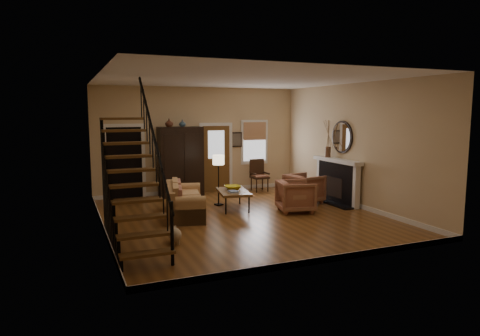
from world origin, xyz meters
name	(u,v)px	position (x,y,z in m)	size (l,w,h in m)	color
room	(203,150)	(-0.41, 1.76, 1.51)	(7.00, 7.33, 3.30)	brown
staircase	(133,163)	(-2.78, -1.30, 1.60)	(0.94, 2.80, 3.20)	brown
fireplace	(338,177)	(3.13, 0.50, 0.74)	(0.33, 1.95, 2.30)	black
armoire	(181,162)	(-0.70, 3.15, 1.05)	(1.30, 0.60, 2.10)	black
vase_a	(169,123)	(-1.05, 3.05, 2.22)	(0.24, 0.24, 0.25)	#4C2619
vase_b	(182,123)	(-0.65, 3.05, 2.21)	(0.20, 0.20, 0.21)	#334C60
sofa	(185,201)	(-1.27, 0.64, 0.38)	(0.88, 2.04, 0.76)	tan
coffee_table	(233,200)	(0.11, 0.90, 0.24)	(0.74, 1.27, 0.49)	brown
bowl	(233,188)	(0.16, 1.05, 0.54)	(0.44, 0.44, 0.11)	gold
books	(233,192)	(-0.01, 0.60, 0.52)	(0.23, 0.32, 0.06)	beige
armchair_left	(296,196)	(1.47, -0.02, 0.40)	(0.86, 0.89, 0.81)	brown
armchair_right	(304,189)	(2.23, 0.82, 0.41)	(0.88, 0.90, 0.82)	brown
floor_lamp	(219,180)	(-0.08, 1.48, 0.69)	(0.32, 0.32, 1.38)	black
side_chair	(260,175)	(1.85, 2.95, 0.51)	(0.54, 0.54, 1.02)	#321E10
dog	(175,236)	(-2.05, -1.46, 0.16)	(0.26, 0.44, 0.32)	tan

